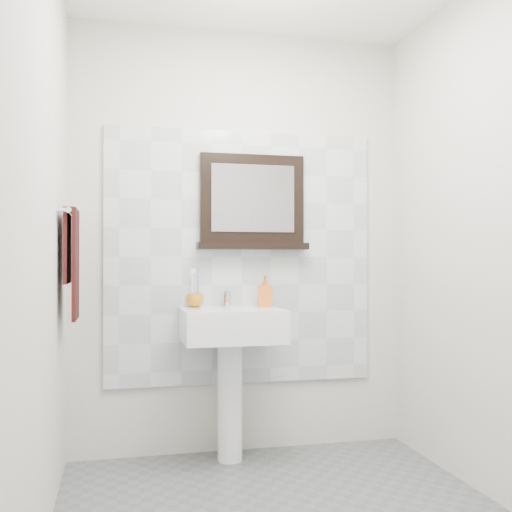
{
  "coord_description": "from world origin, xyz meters",
  "views": [
    {
      "loc": [
        -0.72,
        -2.41,
        1.12
      ],
      "look_at": [
        -0.04,
        0.55,
        1.15
      ],
      "focal_mm": 42.0,
      "sensor_mm": 36.0,
      "label": 1
    }
  ],
  "objects_px": {
    "pedestal_sink": "(231,341)",
    "framed_mirror": "(252,204)",
    "toothbrush_cup": "(195,300)",
    "hand_towel": "(72,255)",
    "soap_dispenser": "(265,291)"
  },
  "relations": [
    {
      "from": "pedestal_sink",
      "to": "hand_towel",
      "type": "distance_m",
      "value": 0.98
    },
    {
      "from": "pedestal_sink",
      "to": "toothbrush_cup",
      "type": "height_order",
      "value": "pedestal_sink"
    },
    {
      "from": "soap_dispenser",
      "to": "pedestal_sink",
      "type": "bearing_deg",
      "value": -146.86
    },
    {
      "from": "pedestal_sink",
      "to": "soap_dispenser",
      "type": "distance_m",
      "value": 0.36
    },
    {
      "from": "pedestal_sink",
      "to": "toothbrush_cup",
      "type": "relative_size",
      "value": 9.69
    },
    {
      "from": "framed_mirror",
      "to": "soap_dispenser",
      "type": "bearing_deg",
      "value": -56.32
    },
    {
      "from": "pedestal_sink",
      "to": "soap_dispenser",
      "type": "relative_size",
      "value": 5.28
    },
    {
      "from": "toothbrush_cup",
      "to": "soap_dispenser",
      "type": "relative_size",
      "value": 0.55
    },
    {
      "from": "framed_mirror",
      "to": "toothbrush_cup",
      "type": "bearing_deg",
      "value": -172.12
    },
    {
      "from": "hand_towel",
      "to": "toothbrush_cup",
      "type": "bearing_deg",
      "value": 25.44
    },
    {
      "from": "framed_mirror",
      "to": "hand_towel",
      "type": "bearing_deg",
      "value": -160.27
    },
    {
      "from": "toothbrush_cup",
      "to": "hand_towel",
      "type": "distance_m",
      "value": 0.77
    },
    {
      "from": "toothbrush_cup",
      "to": "hand_towel",
      "type": "xyz_separation_m",
      "value": [
        -0.65,
        -0.31,
        0.25
      ]
    },
    {
      "from": "soap_dispenser",
      "to": "hand_towel",
      "type": "xyz_separation_m",
      "value": [
        -1.06,
        -0.27,
        0.2
      ]
    },
    {
      "from": "pedestal_sink",
      "to": "framed_mirror",
      "type": "relative_size",
      "value": 1.45
    }
  ]
}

